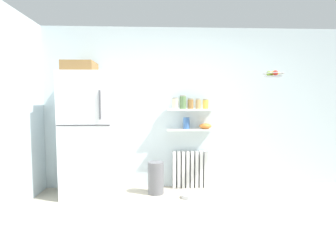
{
  "coord_description": "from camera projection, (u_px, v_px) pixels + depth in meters",
  "views": [
    {
      "loc": [
        -0.41,
        -2.56,
        1.42
      ],
      "look_at": [
        -0.22,
        1.6,
        1.05
      ],
      "focal_mm": 29.8,
      "sensor_mm": 36.0,
      "label": 1
    }
  ],
  "objects": [
    {
      "name": "wall_shelf_upper",
      "position": [
        190.0,
        110.0,
        4.47
      ],
      "size": [
        0.75,
        0.22,
        0.02
      ],
      "primitive_type": "cube",
      "color": "white"
    },
    {
      "name": "storage_jar_2",
      "position": [
        190.0,
        104.0,
        4.46
      ],
      "size": [
        0.09,
        0.09,
        0.17
      ],
      "color": "olive",
      "rests_on": "wall_shelf_upper"
    },
    {
      "name": "wall_shelf_lower",
      "position": [
        190.0,
        130.0,
        4.5
      ],
      "size": [
        0.75,
        0.22,
        0.02
      ],
      "primitive_type": "cube",
      "color": "white"
    },
    {
      "name": "pet_food_bowl",
      "position": [
        188.0,
        196.0,
        4.11
      ],
      "size": [
        0.19,
        0.19,
        0.05
      ],
      "primitive_type": "cylinder",
      "color": "#B7B7BC",
      "rests_on": "ground_plane"
    },
    {
      "name": "storage_jar_3",
      "position": [
        198.0,
        104.0,
        4.46
      ],
      "size": [
        0.08,
        0.08,
        0.17
      ],
      "color": "tan",
      "rests_on": "wall_shelf_upper"
    },
    {
      "name": "ground_plane",
      "position": [
        191.0,
        226.0,
        3.19
      ],
      "size": [
        7.04,
        7.04,
        0.0
      ],
      "primitive_type": "plane",
      "color": "#B2A893"
    },
    {
      "name": "storage_jar_0",
      "position": [
        175.0,
        103.0,
        4.45
      ],
      "size": [
        0.1,
        0.1,
        0.18
      ],
      "color": "beige",
      "rests_on": "wall_shelf_upper"
    },
    {
      "name": "vase",
      "position": [
        186.0,
        123.0,
        4.48
      ],
      "size": [
        0.1,
        0.1,
        0.19
      ],
      "primitive_type": "cylinder",
      "color": "#38609E",
      "rests_on": "wall_shelf_lower"
    },
    {
      "name": "shelf_bowl",
      "position": [
        205.0,
        126.0,
        4.5
      ],
      "size": [
        0.2,
        0.2,
        0.09
      ],
      "primitive_type": "ellipsoid",
      "color": "orange",
      "rests_on": "wall_shelf_lower"
    },
    {
      "name": "trash_bin",
      "position": [
        156.0,
        178.0,
        4.28
      ],
      "size": [
        0.24,
        0.24,
        0.49
      ],
      "primitive_type": "cylinder",
      "color": "slate",
      "rests_on": "ground_plane"
    },
    {
      "name": "storage_jar_1",
      "position": [
        183.0,
        102.0,
        4.45
      ],
      "size": [
        0.1,
        0.1,
        0.22
      ],
      "color": "#5B7F4C",
      "rests_on": "wall_shelf_upper"
    },
    {
      "name": "refrigerator",
      "position": [
        89.0,
        132.0,
        4.19
      ],
      "size": [
        0.74,
        0.72,
        2.0
      ],
      "color": "silver",
      "rests_on": "ground_plane"
    },
    {
      "name": "storage_jar_4",
      "position": [
        206.0,
        104.0,
        4.47
      ],
      "size": [
        0.09,
        0.09,
        0.16
      ],
      "color": "yellow",
      "rests_on": "wall_shelf_upper"
    },
    {
      "name": "back_wall",
      "position": [
        180.0,
        109.0,
        4.62
      ],
      "size": [
        7.04,
        0.1,
        2.6
      ],
      "primitive_type": "cube",
      "color": "silver",
      "rests_on": "ground_plane"
    },
    {
      "name": "hanging_fruit_basket",
      "position": [
        273.0,
        74.0,
        4.01
      ],
      "size": [
        0.3,
        0.3,
        0.1
      ],
      "color": "#B2B2B7"
    },
    {
      "name": "radiator",
      "position": [
        190.0,
        169.0,
        4.58
      ],
      "size": [
        0.57,
        0.12,
        0.6
      ],
      "color": "white",
      "rests_on": "ground_plane"
    }
  ]
}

